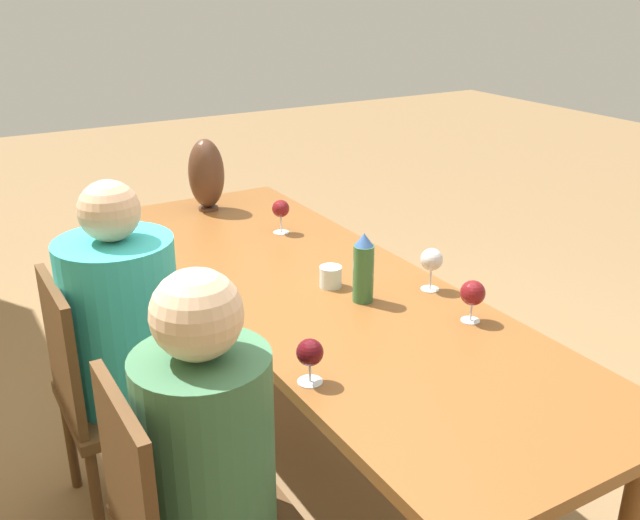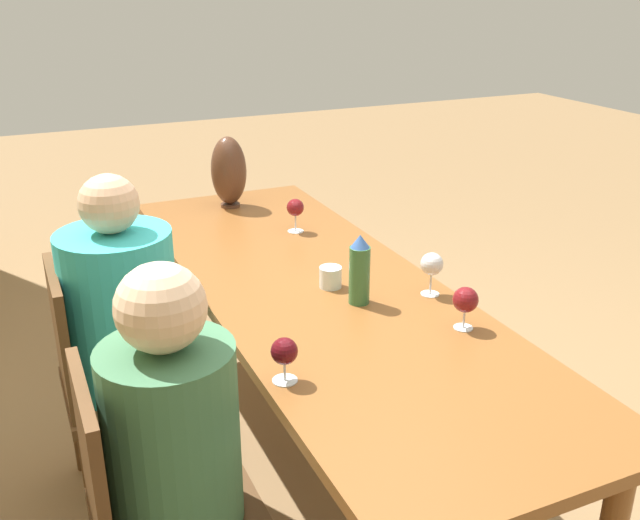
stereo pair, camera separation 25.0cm
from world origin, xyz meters
The scene contains 13 objects.
ground_plane centered at (0.00, 0.00, 0.00)m, with size 14.00×14.00×0.00m, color olive.
dining_table centered at (0.00, 0.00, 0.68)m, with size 2.46×0.82×0.75m.
water_bottle centered at (-0.18, -0.06, 0.87)m, with size 0.07×0.07×0.24m.
water_tumbler centered at (-0.03, -0.03, 0.79)m, with size 0.08×0.08×0.08m.
vase centered at (1.02, 0.01, 0.93)m, with size 0.17×0.17×0.34m.
wine_glass_0 centered at (-0.49, -0.28, 0.85)m, with size 0.08×0.08×0.14m.
wine_glass_1 centered at (-0.23, -0.32, 0.86)m, with size 0.08×0.08×0.15m.
wine_glass_2 centered at (0.56, -0.14, 0.86)m, with size 0.07×0.07×0.15m.
wine_glass_3 centered at (-0.55, 0.35, 0.84)m, with size 0.08×0.08×0.13m.
chair_near centered at (-0.60, 0.75, 0.48)m, with size 0.44×0.44×0.90m.
chair_far centered at (0.13, 0.75, 0.48)m, with size 0.44×0.44×0.90m.
person_near centered at (-0.60, 0.66, 0.63)m, with size 0.34×0.34×1.17m.
person_far centered at (0.13, 0.66, 0.64)m, with size 0.38×0.38×1.20m.
Camera 2 is at (-2.12, 0.95, 1.79)m, focal length 40.00 mm.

